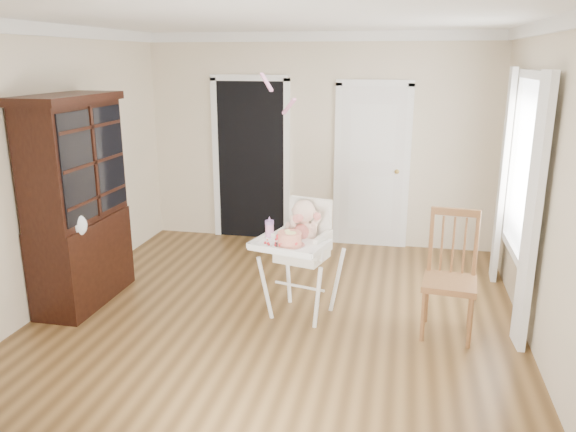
% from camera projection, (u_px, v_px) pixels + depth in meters
% --- Properties ---
extents(floor, '(5.00, 5.00, 0.00)m').
position_uv_depth(floor, '(275.00, 322.00, 5.26)').
color(floor, '#51381B').
rests_on(floor, ground).
extents(ceiling, '(5.00, 5.00, 0.00)m').
position_uv_depth(ceiling, '(272.00, 17.00, 4.52)').
color(ceiling, white).
rests_on(ceiling, wall_back).
extents(wall_back, '(4.50, 0.00, 4.50)m').
position_uv_depth(wall_back, '(318.00, 141.00, 7.24)').
color(wall_back, beige).
rests_on(wall_back, floor).
extents(wall_left, '(0.00, 5.00, 5.00)m').
position_uv_depth(wall_left, '(44.00, 171.00, 5.34)').
color(wall_left, beige).
rests_on(wall_left, floor).
extents(wall_right, '(0.00, 5.00, 5.00)m').
position_uv_depth(wall_right, '(550.00, 193.00, 4.44)').
color(wall_right, beige).
rests_on(wall_right, floor).
extents(crown_molding, '(4.50, 5.00, 0.12)m').
position_uv_depth(crown_molding, '(272.00, 25.00, 4.54)').
color(crown_molding, white).
rests_on(crown_molding, ceiling).
extents(doorway, '(1.06, 0.05, 2.22)m').
position_uv_depth(doorway, '(251.00, 157.00, 7.47)').
color(doorway, black).
rests_on(doorway, wall_back).
extents(closet_door, '(0.96, 0.09, 2.13)m').
position_uv_depth(closet_door, '(372.00, 168.00, 7.17)').
color(closet_door, white).
rests_on(closet_door, wall_back).
extents(window_right, '(0.13, 1.84, 2.30)m').
position_uv_depth(window_right, '(520.00, 180.00, 5.23)').
color(window_right, white).
rests_on(window_right, wall_right).
extents(high_chair, '(0.81, 0.93, 1.14)m').
position_uv_depth(high_chair, '(302.00, 245.00, 5.22)').
color(high_chair, white).
rests_on(high_chair, floor).
extents(baby, '(0.32, 0.29, 0.51)m').
position_uv_depth(baby, '(303.00, 227.00, 5.20)').
color(baby, beige).
rests_on(baby, high_chair).
extents(cake, '(0.27, 0.27, 0.13)m').
position_uv_depth(cake, '(290.00, 239.00, 4.92)').
color(cake, silver).
rests_on(cake, high_chair).
extents(sippy_cup, '(0.08, 0.08, 0.20)m').
position_uv_depth(sippy_cup, '(270.00, 228.00, 5.16)').
color(sippy_cup, pink).
rests_on(sippy_cup, high_chair).
extents(china_cabinet, '(0.54, 1.22, 2.06)m').
position_uv_depth(china_cabinet, '(78.00, 202.00, 5.46)').
color(china_cabinet, black).
rests_on(china_cabinet, floor).
extents(dining_chair, '(0.50, 0.50, 1.11)m').
position_uv_depth(dining_chair, '(450.00, 278.00, 4.92)').
color(dining_chair, brown).
rests_on(dining_chair, floor).
extents(streamer, '(0.23, 0.46, 0.15)m').
position_uv_depth(streamer, '(266.00, 82.00, 5.06)').
color(streamer, '#FA90C5').
rests_on(streamer, ceiling).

